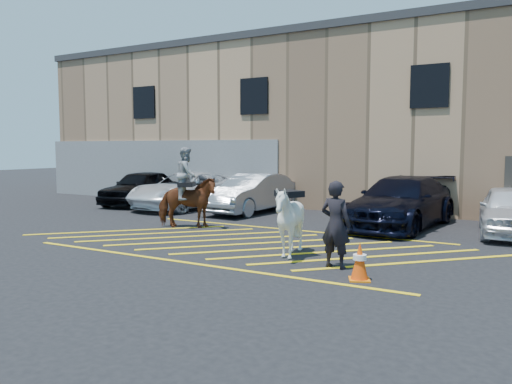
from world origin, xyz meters
The scene contains 12 objects.
ground centered at (0.00, 0.00, 0.00)m, with size 90.00×90.00×0.00m, color black.
car_black_suv centered at (-8.58, 5.07, 0.75)m, with size 1.76×4.38×1.49m, color black.
car_white_pickup centered at (-6.05, 5.03, 0.74)m, with size 2.44×5.30×1.47m, color white.
car_silver_sedan centered at (-3.05, 5.13, 0.74)m, with size 1.57×4.49×1.48m, color gray.
car_blue_suv centered at (2.73, 4.40, 0.78)m, with size 2.19×5.40×1.57m, color black.
car_white_suv centered at (5.80, 4.44, 0.71)m, with size 1.67×4.14×1.41m, color white.
handler centered at (2.82, -1.66, 0.90)m, with size 0.66×0.43×1.81m, color black.
warehouse centered at (-0.01, 11.99, 3.65)m, with size 32.42×10.20×7.30m.
hatching_zone centered at (0.00, -0.30, 0.01)m, with size 12.60×5.12×0.01m.
mounted_bay centered at (-2.98, 0.98, 1.00)m, with size 2.07×1.56×2.49m.
saddled_white centered at (1.54, -1.19, 0.82)m, with size 1.87×1.93×1.62m.
traffic_cone centered at (3.55, -2.35, 0.37)m, with size 0.50×0.50×0.73m.
Camera 1 is at (6.35, -11.27, 2.48)m, focal length 35.00 mm.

